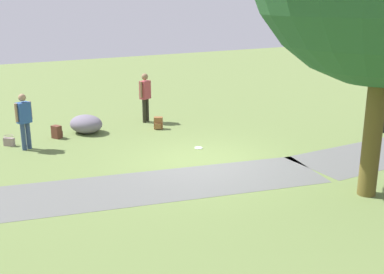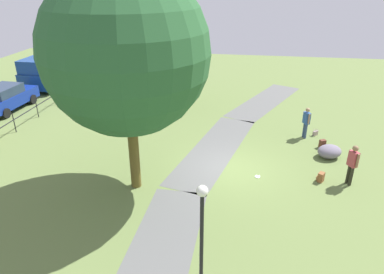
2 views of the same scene
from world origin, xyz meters
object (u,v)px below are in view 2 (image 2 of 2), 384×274
(delivery_van, at_px, (52,69))
(man_near_boulder, at_px, (352,162))
(spare_backpack_on_lawn, at_px, (321,177))
(handbag_on_grass, at_px, (315,133))
(lamp_post, at_px, (202,229))
(backpack_by_boulder, at_px, (322,144))
(frisbee_on_grass, at_px, (257,177))
(large_shade_tree, at_px, (126,52))
(woman_with_handbag, at_px, (306,121))
(parked_coupe_black, at_px, (6,98))
(lawn_boulder, at_px, (329,151))
(young_tree_near_path, at_px, (182,47))

(delivery_van, bearing_deg, man_near_boulder, -120.96)
(man_near_boulder, xyz_separation_m, spare_backpack_on_lawn, (0.05, 1.07, -0.81))
(handbag_on_grass, bearing_deg, lamp_post, 156.70)
(backpack_by_boulder, relative_size, frisbee_on_grass, 1.75)
(large_shade_tree, distance_m, backpack_by_boulder, 10.51)
(man_near_boulder, bearing_deg, woman_with_handbag, 15.00)
(parked_coupe_black, bearing_deg, delivery_van, -1.01)
(large_shade_tree, height_order, lawn_boulder, large_shade_tree)
(lamp_post, bearing_deg, parked_coupe_black, 49.12)
(man_near_boulder, bearing_deg, delivery_van, 59.04)
(large_shade_tree, bearing_deg, handbag_on_grass, -52.11)
(large_shade_tree, distance_m, delivery_van, 16.76)
(lamp_post, bearing_deg, young_tree_near_path, 12.05)
(handbag_on_grass, bearing_deg, man_near_boulder, -173.41)
(lamp_post, xyz_separation_m, handbag_on_grass, (10.75, -4.63, -1.89))
(lawn_boulder, height_order, man_near_boulder, man_near_boulder)
(frisbee_on_grass, bearing_deg, man_near_boulder, -90.21)
(man_near_boulder, relative_size, parked_coupe_black, 0.41)
(woman_with_handbag, xyz_separation_m, man_near_boulder, (-4.31, -1.16, 0.06))
(large_shade_tree, distance_m, man_near_boulder, 9.50)
(woman_with_handbag, xyz_separation_m, spare_backpack_on_lawn, (-4.27, -0.09, -0.74))
(large_shade_tree, distance_m, parked_coupe_black, 13.36)
(frisbee_on_grass, bearing_deg, handbag_on_grass, -33.07)
(young_tree_near_path, height_order, spare_backpack_on_lawn, young_tree_near_path)
(lamp_post, height_order, spare_backpack_on_lawn, lamp_post)
(spare_backpack_on_lawn, bearing_deg, man_near_boulder, -92.44)
(spare_backpack_on_lawn, relative_size, frisbee_on_grass, 1.75)
(parked_coupe_black, xyz_separation_m, delivery_van, (5.49, -0.10, 0.46))
(lawn_boulder, bearing_deg, backpack_by_boulder, 6.98)
(man_near_boulder, distance_m, handbag_on_grass, 4.80)
(frisbee_on_grass, bearing_deg, spare_backpack_on_lawn, -89.27)
(woman_with_handbag, distance_m, parked_coupe_black, 17.66)
(frisbee_on_grass, bearing_deg, young_tree_near_path, 29.22)
(frisbee_on_grass, height_order, parked_coupe_black, parked_coupe_black)
(handbag_on_grass, height_order, spare_backpack_on_lawn, spare_backpack_on_lawn)
(large_shade_tree, height_order, spare_backpack_on_lawn, large_shade_tree)
(man_near_boulder, bearing_deg, backpack_by_boulder, 7.69)
(man_near_boulder, distance_m, parked_coupe_black, 19.61)
(backpack_by_boulder, bearing_deg, handbag_on_grass, 4.06)
(handbag_on_grass, distance_m, spare_backpack_on_lawn, 4.67)
(woman_with_handbag, height_order, man_near_boulder, man_near_boulder)
(large_shade_tree, relative_size, handbag_on_grass, 21.24)
(woman_with_handbag, height_order, handbag_on_grass, woman_with_handbag)
(backpack_by_boulder, distance_m, spare_backpack_on_lawn, 3.27)
(young_tree_near_path, bearing_deg, lawn_boulder, -127.46)
(large_shade_tree, distance_m, lamp_post, 6.51)
(young_tree_near_path, height_order, lawn_boulder, young_tree_near_path)
(man_near_boulder, xyz_separation_m, parked_coupe_black, (5.71, 18.76, -0.19))
(spare_backpack_on_lawn, distance_m, parked_coupe_black, 18.59)
(parked_coupe_black, height_order, delivery_van, delivery_van)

